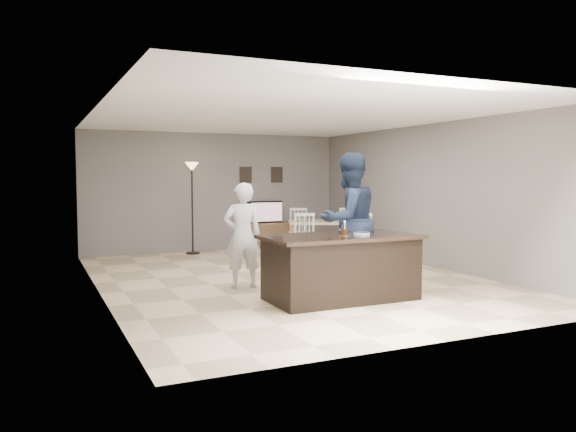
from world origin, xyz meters
name	(u,v)px	position (x,y,z in m)	size (l,w,h in m)	color
floor	(287,278)	(0.00, 0.00, 0.00)	(8.00, 8.00, 0.00)	#D8B38A
room_shell	(287,178)	(0.00, 0.00, 1.68)	(8.00, 8.00, 8.00)	slate
kitchen_island	(341,267)	(0.00, -1.80, 0.45)	(2.15, 1.10, 0.90)	black
tv_console	(267,236)	(1.20, 3.77, 0.30)	(1.20, 0.40, 0.60)	brown
television	(266,212)	(1.20, 3.84, 0.86)	(0.91, 0.12, 0.53)	black
tv_screen_glow	(267,212)	(1.20, 3.76, 0.87)	(0.78, 0.78, 0.00)	orange
picture_frames	(262,175)	(1.15, 3.98, 1.75)	(1.10, 0.02, 0.38)	black
doorway	(123,218)	(-2.99, -2.30, 1.26)	(0.00, 2.10, 2.65)	black
woman	(243,236)	(-0.95, -0.45, 0.81)	(0.59, 0.39, 1.61)	silver
man	(349,221)	(0.53, -1.11, 1.03)	(1.00, 0.78, 2.07)	#1A243A
birthday_cake	(345,232)	(-0.01, -1.91, 0.95)	(0.13, 0.13, 0.21)	gold
plate_stack	(362,233)	(0.29, -1.87, 0.92)	(0.23, 0.23, 0.04)	white
dining_table	(328,227)	(1.80, 1.86, 0.64)	(2.13, 2.29, 1.00)	tan
floor_lamp	(192,183)	(-0.64, 3.61, 1.57)	(0.30, 0.30, 2.02)	black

